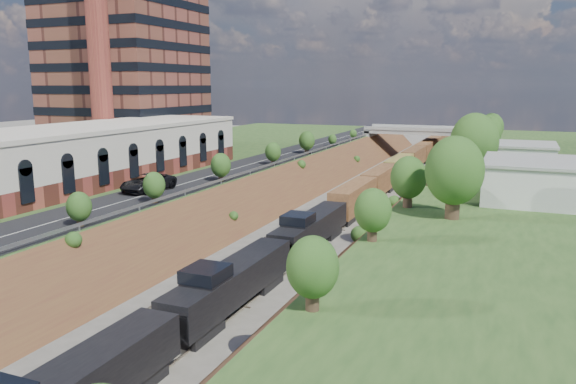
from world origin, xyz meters
name	(u,v)px	position (x,y,z in m)	size (l,w,h in m)	color
platform_left	(139,178)	(-33.00, 60.00, 2.50)	(44.00, 180.00, 5.00)	#2C4E20
embankment_left	(266,205)	(-11.00, 60.00, 0.00)	(7.07, 180.00, 7.07)	brown
embankment_right	(420,218)	(11.00, 60.00, 0.00)	(7.07, 180.00, 7.07)	brown
rail_left_track	(321,209)	(-2.60, 60.00, 0.09)	(1.58, 180.00, 0.18)	gray
rail_right_track	(357,212)	(2.60, 60.00, 0.09)	(1.58, 180.00, 0.18)	gray
road	(237,168)	(-15.50, 60.00, 5.05)	(8.00, 180.00, 0.10)	black
guardrail	(262,167)	(-11.40, 59.80, 5.55)	(0.10, 171.00, 0.70)	#99999E
commercial_building	(55,159)	(-28.00, 38.00, 8.51)	(14.30, 62.30, 7.00)	brown
smokestack	(98,29)	(-36.00, 56.00, 25.00)	(3.20, 3.20, 40.00)	brown
overpass	(418,137)	(0.00, 122.00, 4.92)	(24.50, 8.30, 7.40)	gray
white_building_near	(529,181)	(23.50, 52.00, 7.00)	(9.00, 12.00, 4.00)	silver
white_building_far	(524,158)	(23.00, 74.00, 6.80)	(8.00, 10.00, 3.60)	silver
tree_right_large	(454,171)	(17.00, 40.00, 9.38)	(5.25, 5.25, 7.61)	#473323
tree_left_crest	(41,216)	(-11.80, 20.00, 7.04)	(2.45, 2.45, 3.55)	#473323
freight_train	(399,167)	(2.60, 87.53, 2.46)	(2.77, 171.55, 4.55)	black
suv	(148,182)	(-16.62, 40.23, 6.09)	(3.28, 7.11, 1.98)	black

